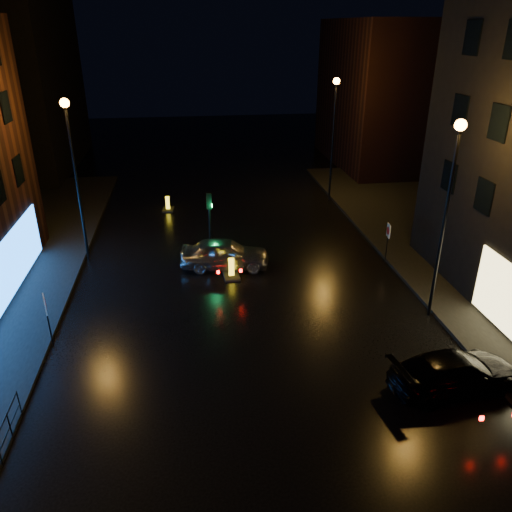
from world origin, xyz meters
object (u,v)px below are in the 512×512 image
object	(u,v)px
bollard_near	(231,273)
road_sign_left	(46,309)
bollard_far	(168,207)
silver_hatchback	(225,254)
road_sign_right	(388,234)
dark_sedan	(455,372)
traffic_signal	(211,244)

from	to	relation	value
bollard_near	road_sign_left	world-z (taller)	road_sign_left
bollard_far	bollard_near	bearing A→B (deg)	-66.95
silver_hatchback	road_sign_right	size ratio (longest dim) A/B	2.08
road_sign_left	road_sign_right	bearing A→B (deg)	0.89
bollard_near	bollard_far	world-z (taller)	bollard_near
dark_sedan	traffic_signal	bearing A→B (deg)	24.21
traffic_signal	bollard_far	bearing A→B (deg)	108.67
dark_sedan	bollard_far	bearing A→B (deg)	19.91
dark_sedan	bollard_far	distance (m)	22.47
bollard_near	road_sign_right	distance (m)	8.39
bollard_near	dark_sedan	bearing A→B (deg)	-57.47
dark_sedan	road_sign_right	bearing A→B (deg)	-15.16
road_sign_right	traffic_signal	bearing A→B (deg)	-9.61
dark_sedan	road_sign_right	world-z (taller)	road_sign_right
bollard_far	road_sign_right	world-z (taller)	road_sign_right
silver_hatchback	dark_sedan	xyz separation A→B (m)	(7.03, -10.63, -0.10)
silver_hatchback	road_sign_left	bearing A→B (deg)	136.52
silver_hatchback	road_sign_left	distance (m)	9.53
road_sign_right	bollard_near	bearing A→B (deg)	10.04
traffic_signal	road_sign_left	world-z (taller)	traffic_signal
road_sign_left	silver_hatchback	bearing A→B (deg)	21.46
bollard_near	bollard_far	bearing A→B (deg)	104.55
bollard_near	road_sign_right	world-z (taller)	road_sign_right
traffic_signal	bollard_far	size ratio (longest dim) A/B	2.98
bollard_far	road_sign_right	xyz separation A→B (m)	(11.59, -10.02, 1.42)
dark_sedan	road_sign_right	size ratio (longest dim) A/B	2.13
dark_sedan	bollard_far	world-z (taller)	dark_sedan
dark_sedan	bollard_near	world-z (taller)	dark_sedan
traffic_signal	silver_hatchback	bearing A→B (deg)	-72.87
traffic_signal	silver_hatchback	distance (m)	2.13
traffic_signal	road_sign_right	distance (m)	9.54
bollard_near	bollard_far	distance (m)	11.04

